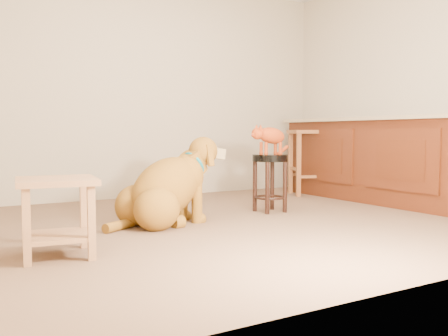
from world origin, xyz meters
TOP-DOWN VIEW (x-y plane):
  - floor at (0.00, 0.00)m, footprint 4.50×4.00m
  - room_shell at (0.00, 0.00)m, footprint 4.54×4.04m
  - cabinet_run at (1.94, 0.30)m, footprint 0.70×2.56m
  - padded_stool at (0.45, 0.30)m, footprint 0.34×0.34m
  - wood_stool at (1.65, 1.17)m, footprint 0.56×0.56m
  - side_table at (-1.72, -0.46)m, footprint 0.53×0.53m
  - golden_retriever at (-0.70, 0.18)m, footprint 1.22×0.67m
  - tabby_kitten at (0.43, 0.30)m, footprint 0.51×0.18m

SIDE VIEW (x-z plane):
  - floor at x=0.00m, z-range -0.01..0.01m
  - golden_retriever at x=-0.70m, z-range -0.10..0.68m
  - side_table at x=-1.72m, z-range 0.08..0.57m
  - padded_stool at x=0.45m, z-range 0.12..0.68m
  - wood_stool at x=1.65m, z-range 0.02..0.82m
  - cabinet_run at x=1.94m, z-range -0.03..0.91m
  - tabby_kitten at x=0.43m, z-range 0.57..0.89m
  - room_shell at x=0.00m, z-range 0.37..2.99m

